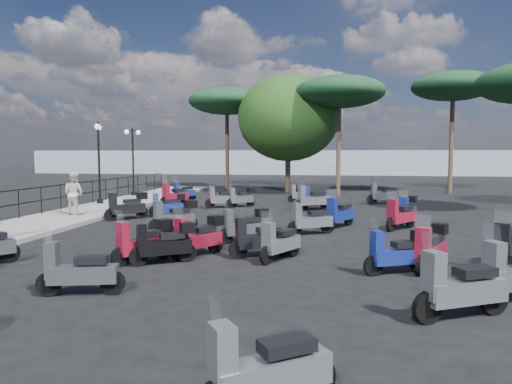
# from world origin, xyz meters

# --- Properties ---
(ground) EXTENTS (120.00, 120.00, 0.00)m
(ground) POSITION_xyz_m (0.00, 0.00, 0.00)
(ground) COLOR black
(ground) RESTS_ON ground
(sidewalk) EXTENTS (3.00, 30.00, 0.15)m
(sidewalk) POSITION_xyz_m (-6.50, 3.00, 0.07)
(sidewalk) COLOR slate
(sidewalk) RESTS_ON ground
(railing) EXTENTS (0.04, 26.04, 1.10)m
(railing) POSITION_xyz_m (-7.80, 2.80, 0.90)
(railing) COLOR black
(railing) RESTS_ON sidewalk
(lamp_post_1) EXTENTS (0.65, 1.09, 3.96)m
(lamp_post_1) POSITION_xyz_m (-7.38, 6.15, 2.41)
(lamp_post_1) COLOR black
(lamp_post_1) RESTS_ON sidewalk
(lamp_post_2) EXTENTS (0.62, 1.09, 3.92)m
(lamp_post_2) POSITION_xyz_m (-7.54, 10.47, 2.39)
(lamp_post_2) COLOR black
(lamp_post_2) RESTS_ON sidewalk
(pedestrian_far) EXTENTS (0.92, 0.77, 1.70)m
(pedestrian_far) POSITION_xyz_m (-6.36, 2.11, 1.00)
(pedestrian_far) COLOR beige
(pedestrian_far) RESTS_ON sidewalk
(scooter_2) EXTENTS (1.39, 1.24, 1.35)m
(scooter_2) POSITION_xyz_m (-1.33, -0.41, 0.51)
(scooter_2) COLOR black
(scooter_2) RESTS_ON ground
(scooter_3) EXTENTS (1.33, 1.36, 1.38)m
(scooter_3) POSITION_xyz_m (-4.08, 2.03, 0.52)
(scooter_3) COLOR black
(scooter_3) RESTS_ON ground
(scooter_4) EXTENTS (1.05, 1.64, 1.46)m
(scooter_4) POSITION_xyz_m (-3.82, 6.86, 0.51)
(scooter_4) COLOR black
(scooter_4) RESTS_ON ground
(scooter_5) EXTENTS (1.03, 1.44, 1.32)m
(scooter_5) POSITION_xyz_m (-4.12, 9.26, 0.46)
(scooter_5) COLOR black
(scooter_5) RESTS_ON ground
(scooter_6) EXTENTS (1.56, 0.62, 1.26)m
(scooter_6) POSITION_xyz_m (-0.81, -7.17, 0.44)
(scooter_6) COLOR black
(scooter_6) RESTS_ON ground
(scooter_7) EXTENTS (1.08, 1.40, 1.29)m
(scooter_7) POSITION_xyz_m (0.45, -3.75, 0.49)
(scooter_7) COLOR black
(scooter_7) RESTS_ON ground
(scooter_8) EXTENTS (1.37, 1.04, 1.26)m
(scooter_8) POSITION_xyz_m (1.27, -1.76, 0.47)
(scooter_8) COLOR black
(scooter_8) RESTS_ON ground
(scooter_9) EXTENTS (1.42, 0.85, 1.22)m
(scooter_9) POSITION_xyz_m (-2.83, 3.17, 0.46)
(scooter_9) COLOR black
(scooter_9) RESTS_ON ground
(scooter_10) EXTENTS (1.40, 1.06, 1.32)m
(scooter_10) POSITION_xyz_m (-1.35, 6.37, 0.46)
(scooter_10) COLOR black
(scooter_10) RESTS_ON ground
(scooter_11) EXTENTS (1.27, 1.13, 1.24)m
(scooter_11) POSITION_xyz_m (-0.46, 6.83, 0.47)
(scooter_11) COLOR black
(scooter_11) RESTS_ON ground
(scooter_12) EXTENTS (1.35, 0.99, 1.25)m
(scooter_12) POSITION_xyz_m (3.04, -10.40, 0.43)
(scooter_12) COLOR black
(scooter_12) RESTS_ON ground
(scooter_13) EXTENTS (1.41, 0.98, 1.26)m
(scooter_13) POSITION_xyz_m (-0.11, -4.65, 0.47)
(scooter_13) COLOR black
(scooter_13) RESTS_ON ground
(scooter_14) EXTENTS (0.90, 1.41, 1.25)m
(scooter_14) POSITION_xyz_m (2.52, -3.90, 0.43)
(scooter_14) COLOR black
(scooter_14) RESTS_ON ground
(scooter_15) EXTENTS (1.49, 0.97, 1.33)m
(scooter_15) POSITION_xyz_m (3.12, -0.24, 0.46)
(scooter_15) COLOR black
(scooter_15) RESTS_ON ground
(scooter_16) EXTENTS (1.40, 0.85, 1.22)m
(scooter_16) POSITION_xyz_m (3.01, 6.61, 0.42)
(scooter_16) COLOR black
(scooter_16) RESTS_ON ground
(scooter_17) EXTENTS (1.40, 0.93, 1.26)m
(scooter_17) POSITION_xyz_m (3.06, 7.73, 0.44)
(scooter_17) COLOR black
(scooter_17) RESTS_ON ground
(scooter_18) EXTENTS (1.63, 0.96, 1.41)m
(scooter_18) POSITION_xyz_m (5.68, -7.39, 0.49)
(scooter_18) COLOR black
(scooter_18) RESTS_ON ground
(scooter_19) EXTENTS (1.44, 0.81, 1.22)m
(scooter_19) POSITION_xyz_m (5.14, -4.75, 0.46)
(scooter_19) COLOR black
(scooter_19) RESTS_ON ground
(scooter_20) EXTENTS (1.49, 0.89, 1.29)m
(scooter_20) POSITION_xyz_m (1.97, -3.63, 0.45)
(scooter_20) COLOR black
(scooter_20) RESTS_ON ground
(scooter_21) EXTENTS (1.03, 1.52, 1.38)m
(scooter_21) POSITION_xyz_m (4.08, 1.34, 0.48)
(scooter_21) COLOR black
(scooter_21) RESTS_ON ground
(scooter_22) EXTENTS (1.68, 1.04, 1.47)m
(scooter_22) POSITION_xyz_m (2.99, 5.91, 0.51)
(scooter_22) COLOR black
(scooter_22) RESTS_ON ground
(scooter_23) EXTENTS (1.39, 0.81, 1.20)m
(scooter_23) POSITION_xyz_m (2.26, 9.55, 0.42)
(scooter_23) COLOR black
(scooter_23) RESTS_ON ground
(scooter_25) EXTENTS (0.97, 1.47, 1.30)m
(scooter_25) POSITION_xyz_m (5.91, -4.31, 0.49)
(scooter_25) COLOR black
(scooter_25) RESTS_ON ground
(scooter_26) EXTENTS (1.04, 1.50, 1.36)m
(scooter_26) POSITION_xyz_m (7.70, -3.74, 0.47)
(scooter_26) COLOR black
(scooter_26) RESTS_ON ground
(scooter_27) EXTENTS (1.17, 1.42, 1.38)m
(scooter_27) POSITION_xyz_m (6.11, 1.20, 0.48)
(scooter_27) COLOR black
(scooter_27) RESTS_ON ground
(scooter_28) EXTENTS (0.88, 1.50, 1.28)m
(scooter_28) POSITION_xyz_m (6.62, 2.84, 0.48)
(scooter_28) COLOR black
(scooter_28) RESTS_ON ground
(scooter_29) EXTENTS (1.74, 0.73, 1.41)m
(scooter_29) POSITION_xyz_m (6.49, 9.23, 0.49)
(scooter_29) COLOR black
(scooter_29) RESTS_ON ground
(scooter_30) EXTENTS (1.08, 1.40, 1.29)m
(scooter_30) POSITION_xyz_m (-0.65, -4.59, 0.49)
(scooter_30) COLOR black
(scooter_30) RESTS_ON ground
(broadleaf_tree) EXTENTS (6.69, 6.69, 7.76)m
(broadleaf_tree) POSITION_xyz_m (1.06, 15.60, 4.91)
(broadleaf_tree) COLOR #38281E
(broadleaf_tree) RESTS_ON ground
(pine_0) EXTENTS (5.52, 5.52, 7.29)m
(pine_0) POSITION_xyz_m (4.32, 13.79, 6.29)
(pine_0) COLOR #38281E
(pine_0) RESTS_ON ground
(pine_1) EXTENTS (5.29, 5.29, 7.85)m
(pine_1) POSITION_xyz_m (11.62, 16.73, 6.89)
(pine_1) COLOR #38281E
(pine_1) RESTS_ON ground
(pine_2) EXTENTS (5.64, 5.64, 7.44)m
(pine_2) POSITION_xyz_m (-3.73, 18.62, 6.42)
(pine_2) COLOR #38281E
(pine_2) RESTS_ON ground
(distant_hills) EXTENTS (70.00, 8.00, 3.00)m
(distant_hills) POSITION_xyz_m (0.00, 45.00, 1.50)
(distant_hills) COLOR gray
(distant_hills) RESTS_ON ground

